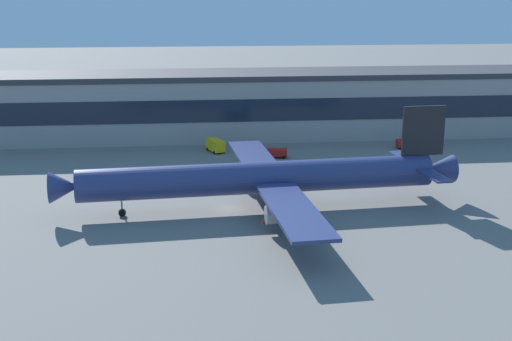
{
  "coord_description": "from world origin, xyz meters",
  "views": [
    {
      "loc": [
        -5.95,
        -100.48,
        32.96
      ],
      "look_at": [
        4.66,
        3.69,
        5.0
      ],
      "focal_mm": 48.32,
      "sensor_mm": 36.0,
      "label": 1
    }
  ],
  "objects_px": {
    "pushback_tractor": "(408,143)",
    "crew_van": "(215,145)",
    "follow_me_car": "(277,152)",
    "traffic_cone_0": "(262,221)",
    "airliner": "(265,178)"
  },
  "relations": [
    {
      "from": "airliner",
      "to": "pushback_tractor",
      "type": "distance_m",
      "value": 51.31
    },
    {
      "from": "follow_me_car",
      "to": "traffic_cone_0",
      "type": "distance_m",
      "value": 39.67
    },
    {
      "from": "crew_van",
      "to": "traffic_cone_0",
      "type": "xyz_separation_m",
      "value": [
        4.77,
        -45.48,
        -1.11
      ]
    },
    {
      "from": "airliner",
      "to": "pushback_tractor",
      "type": "bearing_deg",
      "value": 47.27
    },
    {
      "from": "follow_me_car",
      "to": "crew_van",
      "type": "xyz_separation_m",
      "value": [
        -11.93,
        6.47,
        0.37
      ]
    },
    {
      "from": "crew_van",
      "to": "airliner",
      "type": "bearing_deg",
      "value": -81.29
    },
    {
      "from": "crew_van",
      "to": "pushback_tractor",
      "type": "bearing_deg",
      "value": -1.23
    },
    {
      "from": "crew_van",
      "to": "traffic_cone_0",
      "type": "distance_m",
      "value": 45.75
    },
    {
      "from": "follow_me_car",
      "to": "traffic_cone_0",
      "type": "height_order",
      "value": "follow_me_car"
    },
    {
      "from": "pushback_tractor",
      "to": "airliner",
      "type": "bearing_deg",
      "value": -132.73
    },
    {
      "from": "airliner",
      "to": "pushback_tractor",
      "type": "xyz_separation_m",
      "value": [
        34.72,
        37.58,
        -3.85
      ]
    },
    {
      "from": "airliner",
      "to": "crew_van",
      "type": "height_order",
      "value": "airliner"
    },
    {
      "from": "follow_me_car",
      "to": "crew_van",
      "type": "relative_size",
      "value": 0.82
    },
    {
      "from": "pushback_tractor",
      "to": "crew_van",
      "type": "xyz_separation_m",
      "value": [
        -40.62,
        0.88,
        0.41
      ]
    },
    {
      "from": "follow_me_car",
      "to": "airliner",
      "type": "bearing_deg",
      "value": -100.69
    }
  ]
}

